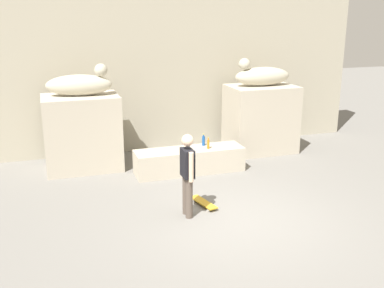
{
  "coord_description": "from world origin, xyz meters",
  "views": [
    {
      "loc": [
        -3.29,
        -7.47,
        3.94
      ],
      "look_at": [
        -0.32,
        1.73,
        1.1
      ],
      "focal_mm": 42.95,
      "sensor_mm": 36.0,
      "label": 1
    }
  ],
  "objects_px": {
    "statue_reclining_left": "(80,84)",
    "bottle_orange": "(208,144)",
    "skateboard": "(203,202)",
    "bottle_blue": "(203,141)",
    "statue_reclining_right": "(261,76)",
    "skater": "(187,172)"
  },
  "relations": [
    {
      "from": "skateboard",
      "to": "bottle_blue",
      "type": "distance_m",
      "value": 2.46
    },
    {
      "from": "statue_reclining_left",
      "to": "bottle_blue",
      "type": "bearing_deg",
      "value": -10.77
    },
    {
      "from": "skater",
      "to": "skateboard",
      "type": "height_order",
      "value": "skater"
    },
    {
      "from": "skater",
      "to": "statue_reclining_left",
      "type": "bearing_deg",
      "value": -156.03
    },
    {
      "from": "statue_reclining_right",
      "to": "bottle_orange",
      "type": "bearing_deg",
      "value": 33.3
    },
    {
      "from": "skateboard",
      "to": "bottle_blue",
      "type": "xyz_separation_m",
      "value": [
        0.78,
        2.23,
        0.67
      ]
    },
    {
      "from": "skater",
      "to": "bottle_orange",
      "type": "distance_m",
      "value": 2.64
    },
    {
      "from": "statue_reclining_right",
      "to": "skateboard",
      "type": "relative_size",
      "value": 1.96
    },
    {
      "from": "statue_reclining_left",
      "to": "bottle_blue",
      "type": "height_order",
      "value": "statue_reclining_left"
    },
    {
      "from": "statue_reclining_right",
      "to": "skater",
      "type": "xyz_separation_m",
      "value": [
        -3.26,
        -3.55,
        -1.25
      ]
    },
    {
      "from": "bottle_orange",
      "to": "bottle_blue",
      "type": "xyz_separation_m",
      "value": [
        -0.02,
        0.3,
        0.01
      ]
    },
    {
      "from": "statue_reclining_left",
      "to": "statue_reclining_right",
      "type": "distance_m",
      "value": 4.9
    },
    {
      "from": "statue_reclining_right",
      "to": "statue_reclining_left",
      "type": "bearing_deg",
      "value": 1.53
    },
    {
      "from": "statue_reclining_right",
      "to": "bottle_orange",
      "type": "relative_size",
      "value": 5.56
    },
    {
      "from": "bottle_blue",
      "to": "bottle_orange",
      "type": "bearing_deg",
      "value": -85.76
    },
    {
      "from": "statue_reclining_right",
      "to": "bottle_blue",
      "type": "height_order",
      "value": "statue_reclining_right"
    },
    {
      "from": "skater",
      "to": "skateboard",
      "type": "bearing_deg",
      "value": 127.59
    },
    {
      "from": "skateboard",
      "to": "statue_reclining_right",
      "type": "bearing_deg",
      "value": 125.04
    },
    {
      "from": "statue_reclining_left",
      "to": "bottle_orange",
      "type": "relative_size",
      "value": 5.71
    },
    {
      "from": "statue_reclining_left",
      "to": "bottle_blue",
      "type": "xyz_separation_m",
      "value": [
        2.89,
        -0.94,
        -1.44
      ]
    },
    {
      "from": "statue_reclining_right",
      "to": "skater",
      "type": "bearing_deg",
      "value": 48.91
    },
    {
      "from": "statue_reclining_left",
      "to": "skateboard",
      "type": "distance_m",
      "value": 4.36
    }
  ]
}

